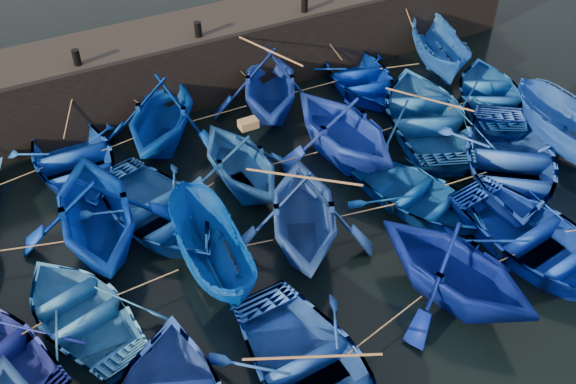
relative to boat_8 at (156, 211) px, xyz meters
name	(u,v)px	position (x,y,z in m)	size (l,w,h in m)	color
ground	(345,284)	(3.54, -4.39, -0.51)	(120.00, 120.00, 0.00)	black
quay_wall	(193,61)	(3.54, 6.11, 0.74)	(26.00, 2.50, 2.50)	black
quay_top	(189,27)	(3.54, 6.11, 2.05)	(26.00, 2.50, 0.12)	black
bollard_1	(76,57)	(-0.46, 5.21, 2.36)	(0.24, 0.24, 0.50)	black
bollard_2	(198,29)	(3.54, 5.21, 2.36)	(0.24, 0.24, 0.50)	black
bollard_3	(304,5)	(7.54, 5.21, 2.36)	(0.24, 0.24, 0.50)	black
boat_1	(73,160)	(-1.53, 3.38, 0.02)	(3.65, 5.10, 1.06)	#0B3BCC
boat_2	(161,113)	(1.47, 3.59, 0.68)	(3.90, 4.52, 2.38)	#002C8F
boat_3	(269,83)	(5.32, 3.58, 0.69)	(3.93, 4.56, 2.40)	navy
boat_4	(359,76)	(8.95, 3.54, -0.03)	(3.33, 4.65, 0.96)	#0023A8
boat_5	(439,51)	(12.25, 3.18, 0.33)	(1.63, 4.34, 1.68)	blue
boat_7	(95,210)	(-1.59, -0.08, 0.78)	(4.24, 4.91, 2.59)	#002891
boat_8	(156,211)	(0.00, 0.00, 0.00)	(3.54, 4.94, 1.03)	blue
boat_9	(241,160)	(2.77, 0.33, 0.56)	(3.51, 4.07, 2.14)	#154B8E
boat_10	(343,126)	(6.20, 0.21, 0.72)	(4.02, 4.67, 2.46)	#1433BB
boat_11	(426,115)	(9.49, 0.24, 0.08)	(4.08, 5.70, 1.18)	navy
boat_12	(491,95)	(12.39, 0.32, -0.02)	(3.38, 4.72, 0.98)	#0D4894
boat_14	(81,311)	(-2.74, -2.50, -0.07)	(3.06, 4.28, 0.89)	#2264B3
boat_15	(211,251)	(0.67, -2.41, 0.29)	(1.57, 4.17, 1.61)	#003993
boat_16	(303,212)	(3.26, -2.58, 0.66)	(3.84, 4.46, 2.35)	#1C4390
boat_17	(420,197)	(6.94, -2.89, -0.07)	(3.08, 4.31, 0.89)	navy
boat_18	(509,162)	(10.17, -2.99, 0.09)	(4.16, 5.82, 1.21)	#143DAA
boat_19	(575,138)	(12.46, -3.28, 0.43)	(1.84, 4.89, 1.89)	#1545A3
boat_22	(312,371)	(1.32, -6.55, 0.01)	(3.58, 5.00, 1.04)	#133C94
boat_23	(455,266)	(5.61, -5.97, 0.66)	(3.83, 4.44, 2.34)	navy
boat_24	(541,243)	(8.59, -5.95, 0.04)	(3.82, 5.34, 1.11)	#082EBB
wooden_crate	(248,124)	(3.07, 0.33, 1.76)	(0.53, 0.34, 0.25)	olive
mooring_ropes	(261,151)	(3.58, 0.67, 0.37)	(17.37, 11.70, 2.10)	tan
loose_oars	(332,152)	(4.85, -1.33, 1.26)	(10.42, 12.21, 1.42)	#99724C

